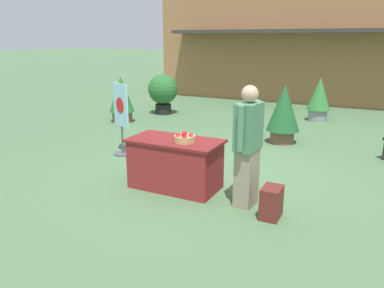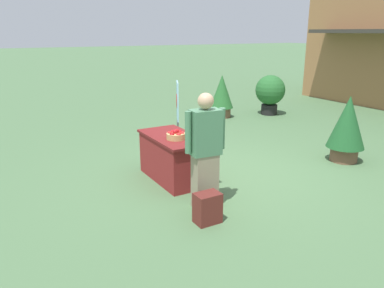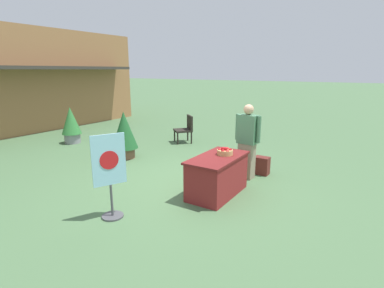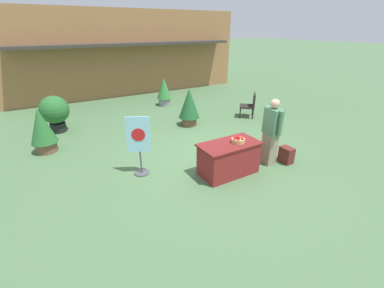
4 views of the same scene
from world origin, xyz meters
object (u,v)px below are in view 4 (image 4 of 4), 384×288
display_table (229,158)px  person_visitor (271,132)px  patio_chair (250,104)px  poster_board (139,144)px  backpack (286,155)px  apple_basket (238,140)px  potted_plant_near_right (42,129)px  potted_plant_near_left (164,91)px  potted_plant_far_right (55,111)px  potted_plant_far_left (189,106)px

display_table → person_visitor: bearing=-5.5°
display_table → patio_chair: bearing=41.8°
display_table → poster_board: size_ratio=1.00×
backpack → poster_board: 3.70m
backpack → patio_chair: size_ratio=0.46×
patio_chair → apple_basket: bearing=85.5°
display_table → potted_plant_near_right: potted_plant_near_right is taller
person_visitor → potted_plant_near_left: size_ratio=1.38×
person_visitor → potted_plant_far_right: bearing=-43.7°
potted_plant_near_left → display_table: bearing=-100.9°
display_table → person_visitor: (1.19, -0.11, 0.47)m
potted_plant_far_left → potted_plant_near_right: bearing=177.9°
backpack → person_visitor: bearing=152.5°
apple_basket → poster_board: 2.26m
poster_board → potted_plant_near_right: (-1.88, 2.48, -0.10)m
apple_basket → potted_plant_near_right: potted_plant_near_right is taller
poster_board → display_table: bearing=86.0°
potted_plant_far_right → patio_chair: bearing=-17.4°
poster_board → backpack: bearing=94.1°
apple_basket → potted_plant_near_left: bearing=80.9°
apple_basket → display_table: bearing=163.6°
poster_board → patio_chair: bearing=136.7°
poster_board → patio_chair: poster_board is taller
poster_board → potted_plant_near_left: (2.97, 5.10, -0.12)m
apple_basket → potted_plant_near_left: potted_plant_near_left is taller
person_visitor → potted_plant_near_right: size_ratio=1.34×
potted_plant_near_right → potted_plant_far_left: potted_plant_far_left is taller
potted_plant_near_left → person_visitor: bearing=-89.9°
display_table → potted_plant_far_left: size_ratio=1.09×
potted_plant_far_right → potted_plant_far_left: 4.40m
apple_basket → poster_board: (-1.98, 1.09, -0.07)m
potted_plant_far_left → apple_basket: bearing=-101.0°
potted_plant_near_right → person_visitor: bearing=-36.8°
potted_plant_far_right → potted_plant_near_left: (4.41, 1.13, -0.05)m
potted_plant_far_left → poster_board: bearing=-138.7°
backpack → potted_plant_near_right: 6.54m
apple_basket → potted_plant_near_left: 6.27m
person_visitor → backpack: 0.80m
potted_plant_near_right → poster_board: bearing=-52.9°
apple_basket → potted_plant_far_left: 3.47m
apple_basket → potted_plant_far_right: potted_plant_far_right is taller
potted_plant_far_left → potted_plant_near_left: 2.80m
apple_basket → poster_board: bearing=151.2°
backpack → potted_plant_near_right: (-5.27, 3.84, 0.46)m
apple_basket → potted_plant_far_left: size_ratio=0.24×
apple_basket → patio_chair: 4.34m
display_table → patio_chair: 4.43m
potted_plant_far_right → backpack: bearing=-47.8°
backpack → poster_board: (-3.40, 1.36, 0.56)m
apple_basket → backpack: bearing=-11.1°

